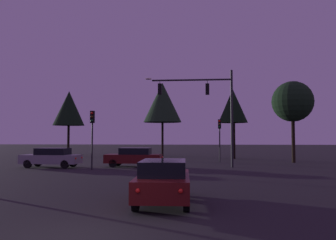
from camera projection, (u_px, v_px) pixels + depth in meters
ground_plane at (167, 162)px, 32.06m from camera, size 168.00×168.00×0.00m
traffic_signal_mast_arm at (207, 101)px, 26.59m from camera, size 7.11×0.43×7.76m
traffic_light_corner_left at (92, 128)px, 24.43m from camera, size 0.30×0.35×4.32m
traffic_light_corner_right at (220, 132)px, 31.93m from camera, size 0.32×0.36×4.11m
car_nearside_lane at (164, 180)px, 11.77m from camera, size 1.89×4.38×1.52m
car_crossing_left at (134, 157)px, 26.47m from camera, size 4.58×1.93×1.52m
car_crossing_right at (51, 157)px, 25.88m from camera, size 4.64×1.95×1.52m
tree_behind_sign at (233, 106)px, 37.05m from camera, size 3.25×3.25×7.82m
tree_left_far at (69, 108)px, 42.13m from camera, size 3.93×3.93×8.30m
tree_center_horizon at (293, 102)px, 31.27m from camera, size 3.84×3.84×7.68m
tree_right_cluster at (162, 103)px, 42.34m from camera, size 4.85×4.85×9.39m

